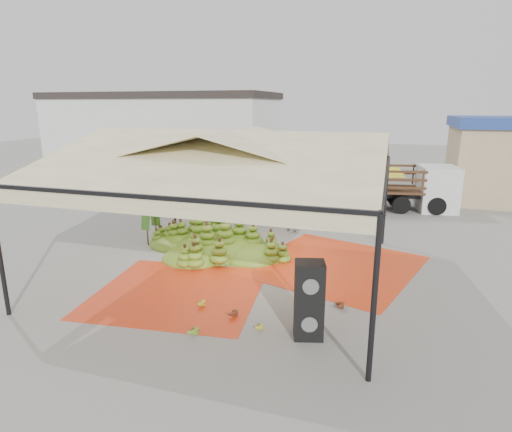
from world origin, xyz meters
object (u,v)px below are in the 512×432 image
(truck_left, at_px, (255,181))
(vendor, at_px, (292,211))
(speaker_stack, at_px, (309,300))
(truck_right, at_px, (394,182))
(banana_heap, at_px, (215,236))

(truck_left, bearing_deg, vendor, -37.39)
(truck_left, bearing_deg, speaker_stack, -53.11)
(truck_right, bearing_deg, speaker_stack, -106.54)
(truck_left, bearing_deg, banana_heap, -71.33)
(vendor, distance_m, truck_right, 6.15)
(speaker_stack, relative_size, vendor, 1.05)
(vendor, bearing_deg, truck_right, -118.76)
(speaker_stack, bearing_deg, banana_heap, 116.94)
(speaker_stack, bearing_deg, vendor, 90.64)
(vendor, distance_m, truck_left, 3.81)
(banana_heap, distance_m, truck_right, 9.68)
(banana_heap, height_order, truck_left, truck_left)
(speaker_stack, distance_m, truck_right, 12.41)
(banana_heap, distance_m, truck_left, 6.02)
(banana_heap, relative_size, truck_right, 0.82)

